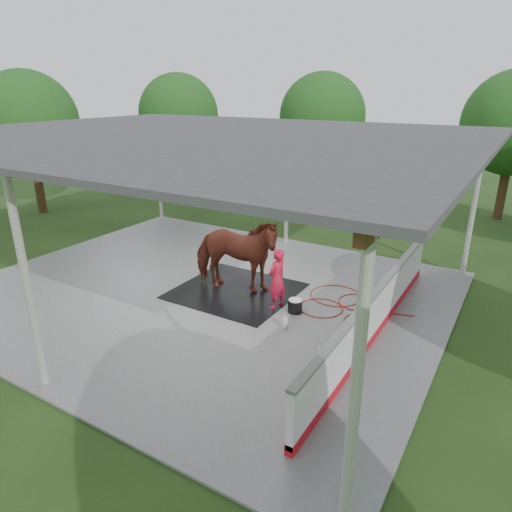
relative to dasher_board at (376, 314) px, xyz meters
The scene contains 12 objects.
ground 4.64m from the dasher_board, behind, with size 100.00×100.00×0.00m, color #1E3814.
concrete_slab 4.63m from the dasher_board, behind, with size 12.00×10.00×0.05m, color slate.
pavilion_structure 5.70m from the dasher_board, behind, with size 12.60×10.60×4.05m.
dasher_board is the anchor object (origin of this frame).
tree_belt 5.43m from the dasher_board, 168.18° to the left, with size 28.00×28.00×5.80m.
rubber_mat 3.88m from the dasher_board, behind, with size 2.98×2.79×0.02m, color black.
horse 3.88m from the dasher_board, behind, with size 1.09×2.39×2.02m, color maroon.
handler 2.47m from the dasher_board, behind, with size 0.55×0.36×1.50m, color #B81330.
wash_bucket 2.01m from the dasher_board, behind, with size 0.35×0.35×0.32m.
soap_bottle_a 1.96m from the dasher_board, 159.24° to the right, with size 0.13×0.13×0.34m, color silver.
soap_bottle_b 1.48m from the dasher_board, 120.96° to the right, with size 0.08×0.08×0.17m, color #338CD8.
hose_coil 1.72m from the dasher_board, 137.21° to the left, with size 2.66×2.05×0.02m.
Camera 1 is at (6.87, -8.68, 5.09)m, focal length 32.00 mm.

